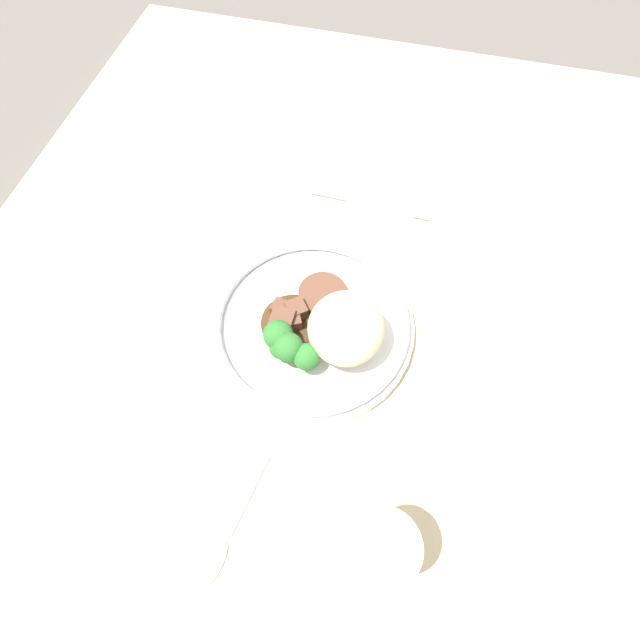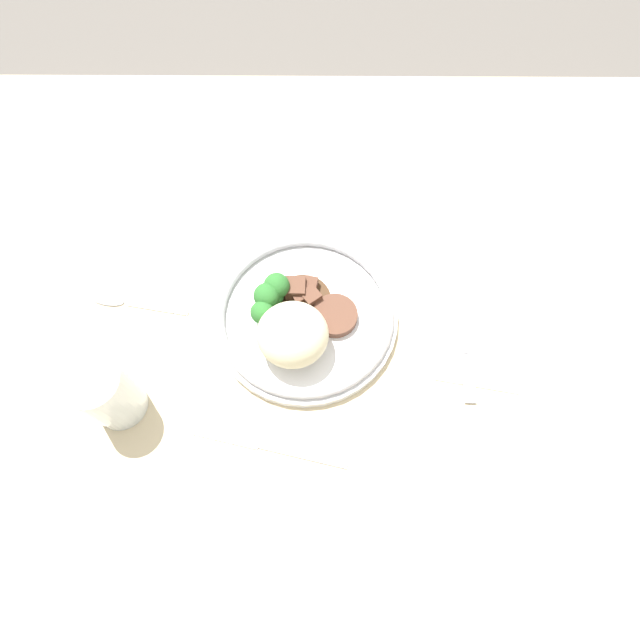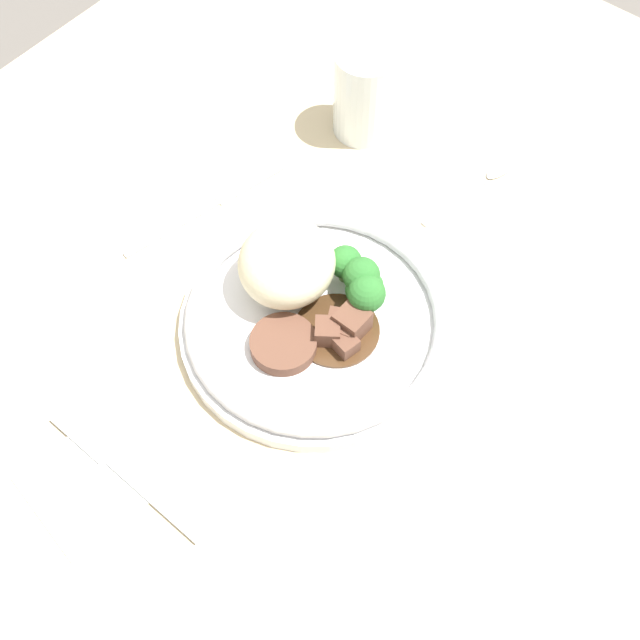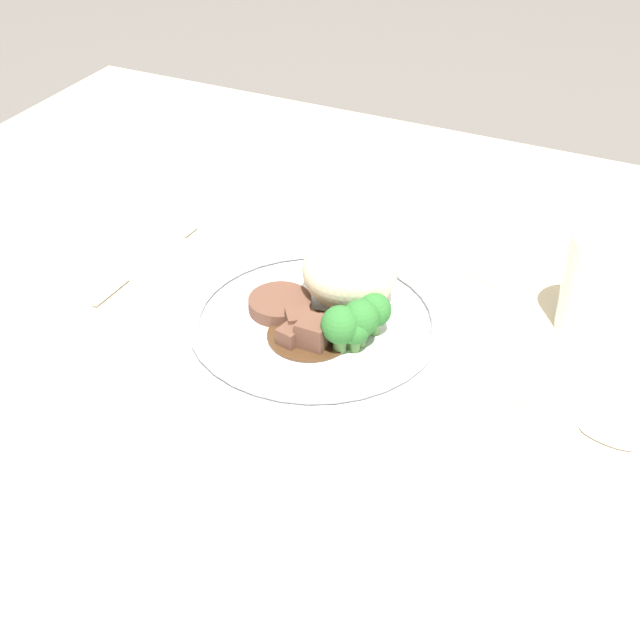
{
  "view_description": "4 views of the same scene",
  "coord_description": "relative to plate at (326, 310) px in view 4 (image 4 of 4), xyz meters",
  "views": [
    {
      "loc": [
        0.31,
        0.08,
        0.64
      ],
      "look_at": [
        0.01,
        0.0,
        0.07
      ],
      "focal_mm": 28.0,
      "sensor_mm": 36.0,
      "label": 1
    },
    {
      "loc": [
        -0.01,
        0.31,
        0.72
      ],
      "look_at": [
        -0.01,
        0.01,
        0.08
      ],
      "focal_mm": 28.0,
      "sensor_mm": 36.0,
      "label": 2
    },
    {
      "loc": [
        -0.35,
        -0.31,
        0.81
      ],
      "look_at": [
        0.01,
        -0.02,
        0.07
      ],
      "focal_mm": 50.0,
      "sensor_mm": 36.0,
      "label": 3
    },
    {
      "loc": [
        0.33,
        -0.67,
        0.59
      ],
      "look_at": [
        0.03,
        -0.04,
        0.09
      ],
      "focal_mm": 50.0,
      "sensor_mm": 36.0,
      "label": 4
    }
  ],
  "objects": [
    {
      "name": "dining_table",
      "position": [
        -0.02,
        -0.0,
        -0.05
      ],
      "size": [
        1.29,
        1.06,
        0.04
      ],
      "color": "beige",
      "rests_on": "ground"
    },
    {
      "name": "napkin",
      "position": [
        -0.25,
        0.04,
        -0.02
      ],
      "size": [
        0.14,
        0.12,
        0.0
      ],
      "color": "white",
      "rests_on": "dining_table"
    },
    {
      "name": "spoon",
      "position": [
        0.27,
        -0.04,
        -0.02
      ],
      "size": [
        0.15,
        0.04,
        0.01
      ],
      "rotation": [
        0.0,
        0.0,
        -0.17
      ],
      "color": "#ADADB2",
      "rests_on": "dining_table"
    },
    {
      "name": "juice_glass",
      "position": [
        0.24,
        0.12,
        0.02
      ],
      "size": [
        0.07,
        0.07,
        0.11
      ],
      "color": "yellow",
      "rests_on": "dining_table"
    },
    {
      "name": "ground_plane",
      "position": [
        -0.02,
        -0.0,
        -0.07
      ],
      "size": [
        8.0,
        8.0,
        0.0
      ],
      "primitive_type": "plane",
      "color": "#5B5651"
    },
    {
      "name": "knife",
      "position": [
        0.05,
        0.18,
        -0.02
      ],
      "size": [
        0.21,
        0.06,
        0.0
      ],
      "rotation": [
        0.0,
        0.0,
        -0.22
      ],
      "color": "#ADADB2",
      "rests_on": "dining_table"
    },
    {
      "name": "fork",
      "position": [
        -0.24,
        0.04,
        -0.02
      ],
      "size": [
        0.02,
        0.19,
        0.0
      ],
      "rotation": [
        0.0,
        0.0,
        1.55
      ],
      "color": "#ADADB2",
      "rests_on": "napkin"
    },
    {
      "name": "plate",
      "position": [
        0.0,
        0.0,
        0.0
      ],
      "size": [
        0.27,
        0.27,
        0.09
      ],
      "color": "white",
      "rests_on": "dining_table"
    }
  ]
}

